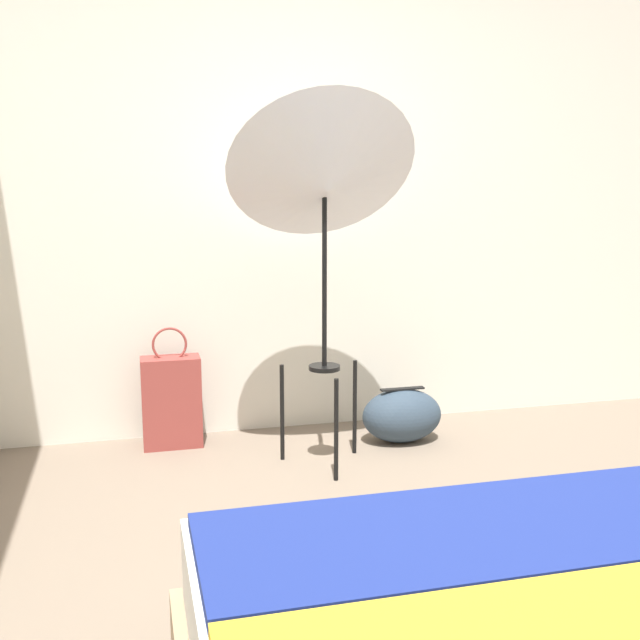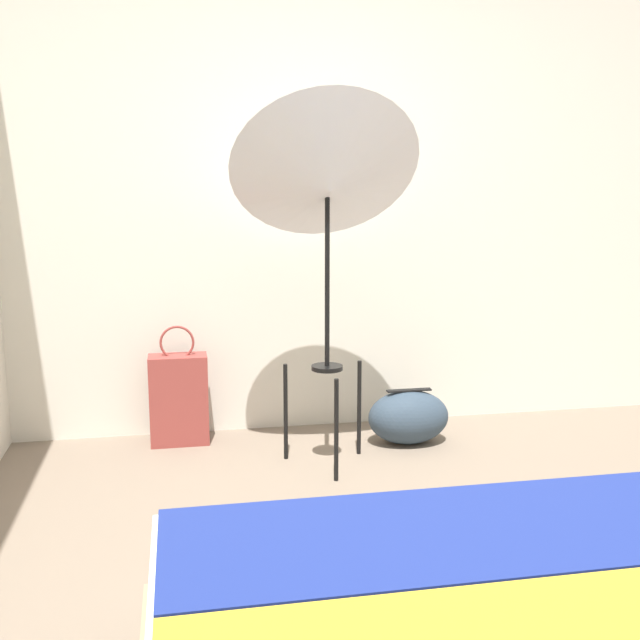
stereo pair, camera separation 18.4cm
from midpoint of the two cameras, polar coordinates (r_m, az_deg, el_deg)
wall_back at (r=3.91m, az=1.08°, el=10.55°), size 8.00×0.05×2.60m
photo_umbrella at (r=3.31m, az=2.19°, el=10.52°), size 0.85×0.69×1.67m
tote_bag at (r=3.79m, az=-9.33°, el=-5.94°), size 0.29×0.15×0.60m
duffel_bag at (r=3.81m, az=8.15°, el=-7.34°), size 0.41×0.27×0.28m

